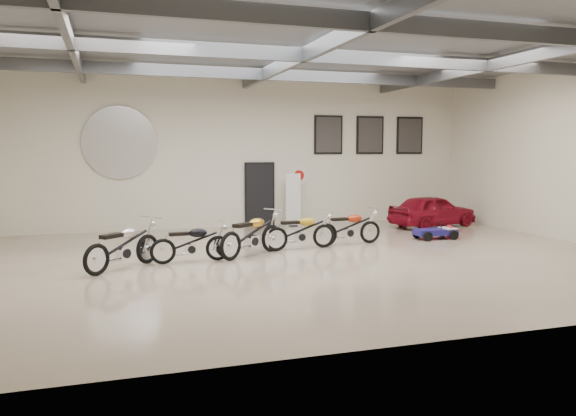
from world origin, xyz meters
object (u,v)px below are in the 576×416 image
object	(u,v)px
banner_stand	(293,199)
motorcycle_gold	(252,233)
motorcycle_black	(191,242)
motorcycle_red	(349,227)
vintage_car	(432,211)
motorcycle_silver	(123,245)
motorcycle_yellow	(300,230)
go_kart	(439,229)

from	to	relation	value
banner_stand	motorcycle_gold	xyz separation A→B (m)	(-2.63, -4.75, -0.35)
banner_stand	motorcycle_black	size ratio (longest dim) A/B	1.00
banner_stand	motorcycle_gold	size ratio (longest dim) A/B	0.85
motorcycle_black	motorcycle_red	distance (m)	4.58
motorcycle_gold	vintage_car	distance (m)	7.78
vintage_car	motorcycle_black	bearing A→B (deg)	100.29
motorcycle_silver	motorcycle_yellow	bearing A→B (deg)	-27.63
banner_stand	motorcycle_silver	bearing A→B (deg)	-122.28
banner_stand	motorcycle_black	distance (m)	6.59
banner_stand	motorcycle_yellow	bearing A→B (deg)	-91.71
motorcycle_silver	motorcycle_red	bearing A→B (deg)	-28.56
motorcycle_silver	go_kart	bearing A→B (deg)	-32.09
motorcycle_black	motorcycle_red	world-z (taller)	motorcycle_red
motorcycle_silver	motorcycle_yellow	world-z (taller)	motorcycle_silver
motorcycle_silver	motorcycle_black	bearing A→B (deg)	-30.39
motorcycle_black	motorcycle_gold	distance (m)	1.57
motorcycle_gold	go_kart	distance (m)	5.92
banner_stand	go_kart	distance (m)	5.06
banner_stand	go_kart	xyz separation A→B (m)	(3.22, -3.86, -0.63)
motorcycle_silver	vintage_car	distance (m)	10.83
motorcycle_red	vintage_car	xyz separation A→B (m)	(4.16, 2.47, 0.04)
motorcycle_gold	motorcycle_red	bearing A→B (deg)	-20.19
banner_stand	motorcycle_black	xyz separation A→B (m)	(-4.16, -5.10, -0.44)
motorcycle_silver	motorcycle_red	size ratio (longest dim) A/B	1.09
go_kart	vintage_car	xyz separation A→B (m)	(1.23, 2.34, 0.26)
go_kart	vintage_car	bearing A→B (deg)	62.70
motorcycle_red	motorcycle_black	bearing A→B (deg)	-170.66
motorcycle_red	vintage_car	size ratio (longest dim) A/B	0.61
motorcycle_gold	motorcycle_red	size ratio (longest dim) A/B	1.11
go_kart	motorcycle_red	bearing A→B (deg)	-177.02
vintage_car	banner_stand	bearing A→B (deg)	58.84
vintage_car	motorcycle_red	bearing A→B (deg)	108.37
motorcycle_red	go_kart	bearing A→B (deg)	-2.17
banner_stand	go_kart	bearing A→B (deg)	-36.14
motorcycle_black	motorcycle_silver	bearing A→B (deg)	-171.28
motorcycle_black	vintage_car	bearing A→B (deg)	19.72
motorcycle_gold	banner_stand	bearing A→B (deg)	26.14
motorcycle_gold	go_kart	world-z (taller)	motorcycle_gold
motorcycle_black	motorcycle_yellow	size ratio (longest dim) A/B	0.95
motorcycle_gold	go_kart	bearing A→B (deg)	-26.17
motorcycle_silver	motorcycle_gold	world-z (taller)	motorcycle_gold
motorcycle_black	motorcycle_yellow	world-z (taller)	motorcycle_yellow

